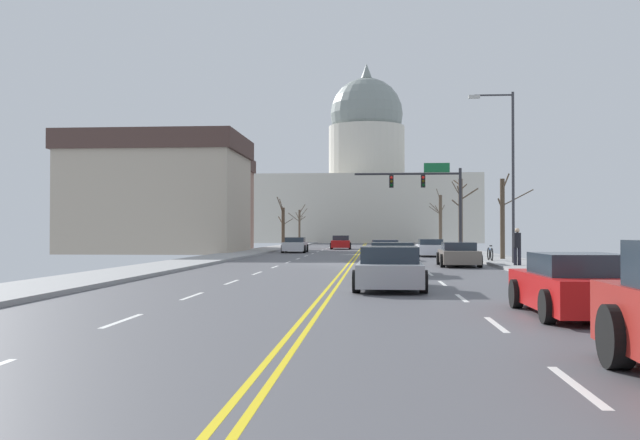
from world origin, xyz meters
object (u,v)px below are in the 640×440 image
sedan_near_02 (458,255)px  sedan_near_00 (430,248)px  signal_gantry (430,189)px  sedan_oncoming_00 (295,245)px  street_lamp_right (508,162)px  sedan_near_04 (390,269)px  pedestrian_00 (517,245)px  sedan_near_05 (575,286)px  sedan_oncoming_01 (341,243)px  bicycle_parked (490,254)px  sedan_near_01 (385,251)px  sedan_near_03 (393,259)px

sedan_near_02 → sedan_near_00: bearing=91.3°
signal_gantry → sedan_oncoming_00: (-10.53, 4.28, -4.27)m
sedan_oncoming_00 → street_lamp_right: bearing=-58.4°
sedan_near_04 → sedan_near_02: bearing=75.7°
sedan_oncoming_00 → pedestrian_00: bearing=-61.5°
signal_gantry → sedan_near_00: 5.84m
sedan_near_00 → sedan_near_04: 28.42m
sedan_near_04 → sedan_near_05: size_ratio=1.03×
sedan_oncoming_01 → bicycle_parked: 31.44m
sedan_oncoming_00 → sedan_near_00: bearing=-38.8°
sedan_near_04 → bicycle_parked: size_ratio=2.56×
sedan_near_00 → sedan_near_04: (-3.34, -28.23, 0.03)m
signal_gantry → sedan_oncoming_00: 12.14m
signal_gantry → sedan_oncoming_01: size_ratio=1.84×
signal_gantry → bicycle_parked: (2.15, -14.05, -4.37)m
sedan_oncoming_01 → pedestrian_00: bearing=-74.5°
signal_gantry → bicycle_parked: signal_gantry is taller
sedan_near_01 → sedan_oncoming_01: size_ratio=1.00×
sedan_near_05 → bicycle_parked: 24.60m
signal_gantry → sedan_near_01: (-3.48, -10.48, -4.30)m
sedan_near_05 → sedan_oncoming_01: (-7.31, 54.46, 0.02)m
sedan_near_01 → sedan_near_02: 8.12m
sedan_oncoming_01 → bicycle_parked: bearing=-72.4°
sedan_near_02 → pedestrian_00: (2.48, -1.87, 0.53)m
sedan_near_05 → sedan_oncoming_01: bearing=97.6°
sedan_oncoming_01 → sedan_near_00: bearing=-70.4°
sedan_near_02 → sedan_near_03: (-3.40, -7.08, 0.03)m
street_lamp_right → sedan_near_01: 10.01m
sedan_near_00 → sedan_near_01: bearing=-116.0°
street_lamp_right → sedan_near_05: street_lamp_right is taller
street_lamp_right → pedestrian_00: bearing=-91.3°
street_lamp_right → sedan_oncoming_00: size_ratio=1.91×
bicycle_parked → sedan_near_05: bearing=-95.1°
street_lamp_right → bicycle_parked: (-0.40, 2.96, -4.67)m
sedan_near_02 → sedan_near_03: sedan_near_03 is taller
sedan_near_04 → pedestrian_00: bearing=63.8°
signal_gantry → sedan_near_00: signal_gantry is taller
signal_gantry → sedan_near_02: (0.02, -17.81, -4.29)m
street_lamp_right → sedan_near_02: 5.31m
signal_gantry → sedan_near_02: bearing=-89.9°
sedan_near_00 → bicycle_parked: sedan_near_00 is taller
sedan_near_04 → sedan_oncoming_01: sedan_oncoming_01 is taller
sedan_near_05 → bicycle_parked: size_ratio=2.49×
sedan_near_01 → sedan_oncoming_00: bearing=115.5°
sedan_near_03 → bicycle_parked: sedan_near_03 is taller
sedan_near_03 → sedan_near_01: bearing=90.4°
street_lamp_right → sedan_oncoming_01: 34.68m
sedan_oncoming_00 → sedan_oncoming_01: size_ratio=1.05×
bicycle_parked → sedan_near_04: bearing=-107.7°
sedan_near_05 → sedan_oncoming_01: 54.95m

